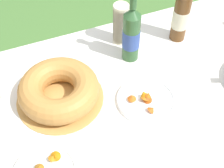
% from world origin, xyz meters
% --- Properties ---
extents(garden_table, '(1.86, 1.02, 0.72)m').
position_xyz_m(garden_table, '(0.00, 0.00, 0.66)').
color(garden_table, brown).
rests_on(garden_table, ground_plane).
extents(tablecloth, '(1.87, 1.03, 0.10)m').
position_xyz_m(tablecloth, '(0.00, 0.00, 0.71)').
color(tablecloth, white).
rests_on(tablecloth, garden_table).
extents(bundt_cake, '(0.35, 0.35, 0.11)m').
position_xyz_m(bundt_cake, '(-0.28, 0.14, 0.77)').
color(bundt_cake, tan).
rests_on(bundt_cake, tablecloth).
extents(cup_stack, '(0.07, 0.07, 0.20)m').
position_xyz_m(cup_stack, '(0.08, 0.37, 0.82)').
color(cup_stack, beige).
rests_on(cup_stack, tablecloth).
extents(cider_bottle_green, '(0.08, 0.08, 0.35)m').
position_xyz_m(cider_bottle_green, '(0.08, 0.26, 0.85)').
color(cider_bottle_green, '#2D562D').
rests_on(cider_bottle_green, tablecloth).
extents(cider_bottle_amber, '(0.08, 0.08, 0.35)m').
position_xyz_m(cider_bottle_amber, '(0.35, 0.29, 0.86)').
color(cider_bottle_amber, brown).
rests_on(cider_bottle_amber, tablecloth).
extents(snack_plate_right, '(0.24, 0.24, 0.06)m').
position_xyz_m(snack_plate_right, '(0.03, 0.00, 0.73)').
color(snack_plate_right, white).
rests_on(snack_plate_right, tablecloth).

